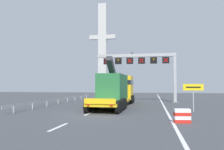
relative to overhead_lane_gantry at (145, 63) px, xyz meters
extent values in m
plane|color=#424449|center=(-3.89, -14.62, -5.69)|extent=(112.00, 112.00, 0.00)
cube|color=silver|center=(-4.29, -20.62, -5.68)|extent=(0.20, 2.60, 0.01)
cube|color=silver|center=(-4.29, -14.24, -5.68)|extent=(0.20, 2.60, 0.01)
cube|color=silver|center=(-4.29, -7.85, -5.68)|extent=(0.20, 2.60, 0.01)
cube|color=silver|center=(-4.29, -1.46, -5.68)|extent=(0.20, 2.60, 0.01)
cube|color=silver|center=(-4.29, 4.93, -5.68)|extent=(0.20, 2.60, 0.01)
cube|color=silver|center=(-4.29, 11.32, -5.68)|extent=(0.20, 2.60, 0.01)
cube|color=silver|center=(-4.29, 17.71, -5.68)|extent=(0.20, 2.60, 0.01)
cube|color=silver|center=(-4.29, 24.09, -5.68)|extent=(0.20, 2.60, 0.01)
cube|color=silver|center=(-4.29, 30.48, -5.68)|extent=(0.20, 2.60, 0.01)
cube|color=silver|center=(2.31, -2.62, -5.69)|extent=(0.20, 63.00, 0.01)
cube|color=#9EA0A5|center=(4.14, 0.00, -2.19)|extent=(0.40, 0.40, 7.01)
cube|color=slate|center=(4.14, 0.00, -5.65)|extent=(0.90, 0.90, 0.08)
cube|color=#9EA0A5|center=(-1.35, 0.00, 1.07)|extent=(11.40, 0.44, 0.44)
cube|color=#4C4C51|center=(-1.89, 0.00, 1.47)|extent=(0.28, 0.40, 0.28)
cube|color=black|center=(2.92, 0.00, 0.29)|extent=(0.98, 0.24, 0.91)
cube|color=#9EA0A5|center=(2.92, 0.00, 0.80)|extent=(0.08, 0.08, 0.16)
cube|color=red|center=(2.92, -0.13, 0.29)|extent=(0.60, 0.02, 0.60)
cube|color=red|center=(2.92, -0.13, 0.29)|extent=(0.60, 0.02, 0.60)
cube|color=black|center=(1.21, 0.00, 0.29)|extent=(0.98, 0.24, 0.91)
cube|color=#9EA0A5|center=(1.21, 0.00, 0.80)|extent=(0.08, 0.08, 0.16)
cone|color=orange|center=(1.21, -0.13, 0.38)|extent=(0.35, 0.35, 0.32)
cube|color=black|center=(-0.50, 0.00, 0.29)|extent=(0.98, 0.24, 0.91)
cube|color=#9EA0A5|center=(-0.50, 0.00, 0.80)|extent=(0.08, 0.08, 0.16)
cube|color=red|center=(-0.50, -0.13, 0.29)|extent=(0.60, 0.02, 0.60)
cube|color=red|center=(-0.50, -0.13, 0.29)|extent=(0.60, 0.02, 0.60)
cube|color=black|center=(-2.21, 0.00, 0.29)|extent=(0.98, 0.24, 0.91)
cube|color=#9EA0A5|center=(-2.21, 0.00, 0.80)|extent=(0.08, 0.08, 0.16)
cube|color=red|center=(-2.21, -0.13, 0.29)|extent=(0.60, 0.02, 0.60)
cube|color=red|center=(-2.21, -0.13, 0.29)|extent=(0.60, 0.02, 0.60)
cube|color=black|center=(-3.92, 0.00, 0.29)|extent=(0.98, 0.24, 0.91)
cube|color=#9EA0A5|center=(-3.92, 0.00, 0.80)|extent=(0.08, 0.08, 0.16)
cone|color=orange|center=(-3.92, -0.13, 0.38)|extent=(0.35, 0.35, 0.32)
cube|color=black|center=(-5.63, 0.00, 0.29)|extent=(0.98, 0.24, 0.91)
cube|color=#9EA0A5|center=(-5.63, 0.00, 0.80)|extent=(0.08, 0.08, 0.16)
cube|color=red|center=(-5.63, -0.13, 0.29)|extent=(0.60, 0.02, 0.60)
cube|color=red|center=(-5.63, -0.13, 0.29)|extent=(0.60, 0.02, 0.60)
cube|color=yellow|center=(-3.11, -9.59, -4.96)|extent=(3.01, 10.45, 0.24)
cube|color=yellow|center=(-3.22, -14.86, -4.59)|extent=(2.66, 0.13, 0.44)
cylinder|color=black|center=(-4.55, -14.06, -5.14)|extent=(0.34, 1.11, 1.10)
cylinder|color=black|center=(-1.85, -14.11, -5.14)|extent=(0.34, 1.11, 1.10)
cylinder|color=black|center=(-4.53, -13.01, -5.14)|extent=(0.34, 1.11, 1.10)
cylinder|color=black|center=(-1.83, -13.06, -5.14)|extent=(0.34, 1.11, 1.10)
cylinder|color=black|center=(-4.51, -11.96, -5.14)|extent=(0.34, 1.11, 1.10)
cylinder|color=black|center=(-1.81, -12.01, -5.14)|extent=(0.34, 1.11, 1.10)
cylinder|color=black|center=(-4.49, -10.91, -5.14)|extent=(0.34, 1.11, 1.10)
cylinder|color=black|center=(-1.79, -10.96, -5.14)|extent=(0.34, 1.11, 1.10)
cylinder|color=black|center=(-4.47, -9.86, -5.14)|extent=(0.34, 1.11, 1.10)
cylinder|color=black|center=(-1.77, -9.91, -5.14)|extent=(0.34, 1.11, 1.10)
cube|color=gold|center=(-2.97, -2.49, -3.59)|extent=(2.64, 3.25, 3.10)
cube|color=black|center=(-2.97, -2.49, -2.89)|extent=(2.67, 3.27, 0.60)
cylinder|color=black|center=(-4.24, -1.58, -5.14)|extent=(0.36, 1.11, 1.10)
cylinder|color=black|center=(-1.66, -1.63, -5.14)|extent=(0.36, 1.11, 1.10)
cylinder|color=black|center=(-4.28, -3.58, -5.14)|extent=(0.36, 1.11, 1.10)
cylinder|color=black|center=(-1.70, -3.63, -5.14)|extent=(0.36, 1.11, 1.10)
cube|color=#236638|center=(-3.10, -9.19, -3.49)|extent=(2.50, 5.77, 2.70)
cube|color=#2D2D33|center=(-3.12, -10.04, -1.54)|extent=(0.62, 2.95, 2.29)
cube|color=red|center=(-4.20, -14.88, -4.89)|extent=(0.20, 0.06, 0.12)
cube|color=red|center=(-2.24, -14.92, -4.89)|extent=(0.20, 0.06, 0.12)
cylinder|color=#9EA0A5|center=(4.68, -11.36, -4.43)|extent=(0.10, 0.10, 2.52)
cube|color=yellow|center=(4.68, -11.42, -3.46)|extent=(1.77, 0.06, 0.59)
cube|color=black|center=(4.68, -11.46, -3.46)|extent=(1.28, 0.01, 0.12)
cube|color=red|center=(2.89, -17.86, -5.58)|extent=(1.05, 0.62, 0.23)
cube|color=white|center=(2.89, -17.86, -5.35)|extent=(1.05, 0.62, 0.22)
cube|color=red|center=(2.89, -17.86, -5.13)|extent=(1.05, 0.62, 0.23)
cube|color=white|center=(2.89, -17.86, -4.90)|extent=(1.05, 0.62, 0.23)
cube|color=#999EA3|center=(-10.89, -4.02, -5.09)|extent=(0.04, 25.21, 0.32)
cube|color=#999EA3|center=(-10.83, -15.05, -5.39)|extent=(0.10, 0.10, 0.60)
cube|color=#999EA3|center=(-10.83, -11.90, -5.39)|extent=(0.10, 0.10, 0.60)
cube|color=#999EA3|center=(-10.83, -8.75, -5.39)|extent=(0.10, 0.10, 0.60)
cube|color=#999EA3|center=(-10.83, -5.59, -5.39)|extent=(0.10, 0.10, 0.60)
cube|color=#999EA3|center=(-10.83, -2.44, -5.39)|extent=(0.10, 0.10, 0.60)
cube|color=#999EA3|center=(-10.83, 0.71, -5.39)|extent=(0.10, 0.10, 0.60)
cube|color=#999EA3|center=(-10.83, 3.86, -5.39)|extent=(0.10, 0.10, 0.60)
cube|color=#999EA3|center=(-10.83, 7.01, -5.39)|extent=(0.10, 0.10, 0.60)
cube|color=#B7B7B2|center=(-15.68, 42.35, 9.53)|extent=(2.80, 2.00, 30.44)
cube|color=#B7B7B2|center=(-15.68, 42.35, 13.18)|extent=(9.00, 1.60, 1.40)
camera|label=1|loc=(1.05, -33.04, -3.29)|focal=36.45mm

